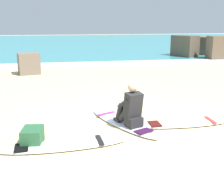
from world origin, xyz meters
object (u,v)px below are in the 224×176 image
at_px(surfboard_main, 122,122).
at_px(surfboard_spare_far, 185,123).
at_px(surfboard_spare_near, 64,145).
at_px(beach_bag, 32,137).
at_px(shoreline_rock, 29,64).
at_px(surfer_seated, 131,108).

distance_m(surfboard_main, surfboard_spare_far, 1.39).
relative_size(surfboard_main, surfboard_spare_near, 0.97).
xyz_separation_m(surfboard_main, surfboard_spare_far, (1.36, -0.28, 0.00)).
bearing_deg(beach_bag, shoreline_rock, 95.74).
bearing_deg(surfer_seated, shoreline_rock, 111.54).
height_order(surfboard_main, surfer_seated, surfer_seated).
xyz_separation_m(surfer_seated, beach_bag, (-2.00, -0.54, -0.28)).
height_order(surfboard_spare_near, shoreline_rock, shoreline_rock).
height_order(surfboard_main, shoreline_rock, shoreline_rock).
xyz_separation_m(surfboard_spare_near, surfboard_spare_far, (2.66, 0.72, 0.00)).
height_order(surfer_seated, shoreline_rock, surfer_seated).
relative_size(surfboard_spare_far, beach_bag, 4.57).
bearing_deg(surfboard_main, surfboard_spare_far, -11.85).
height_order(surfboard_main, surfboard_spare_far, same).
relative_size(surfboard_spare_near, surfboard_spare_far, 1.09).
xyz_separation_m(surfer_seated, shoreline_rock, (-2.76, 6.99, 0.01)).
height_order(shoreline_rock, beach_bag, shoreline_rock).
bearing_deg(surfboard_spare_far, beach_bag, -170.99).
relative_size(surfboard_main, beach_bag, 4.82).
distance_m(shoreline_rock, beach_bag, 7.57).
xyz_separation_m(surfer_seated, surfboard_spare_far, (1.23, -0.03, -0.40)).
height_order(surfer_seated, surfboard_spare_far, surfer_seated).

